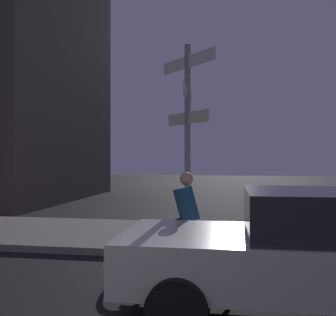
% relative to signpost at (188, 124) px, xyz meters
% --- Properties ---
extents(sidewalk_kerb, '(40.00, 3.38, 0.14)m').
position_rel_signpost_xyz_m(sidewalk_kerb, '(-0.59, 0.79, -2.46)').
color(sidewalk_kerb, gray).
rests_on(sidewalk_kerb, ground_plane).
extents(signpost, '(1.20, 1.24, 4.02)m').
position_rel_signpost_xyz_m(signpost, '(0.00, 0.00, 0.00)').
color(signpost, gray).
rests_on(signpost, sidewalk_kerb).
extents(car_near_right, '(4.60, 2.01, 1.46)m').
position_rel_signpost_xyz_m(car_near_right, '(1.93, -3.12, -1.76)').
color(car_near_right, beige).
rests_on(car_near_right, ground_plane).
extents(cyclist, '(1.82, 0.35, 1.61)m').
position_rel_signpost_xyz_m(cyclist, '(0.12, -1.55, -1.78)').
color(cyclist, black).
rests_on(cyclist, ground_plane).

